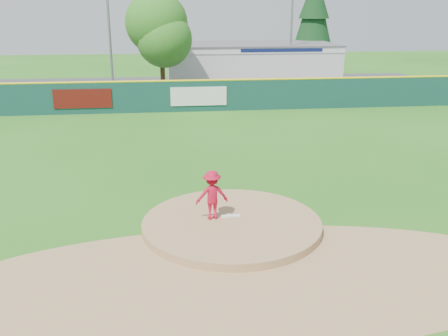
{
  "coord_description": "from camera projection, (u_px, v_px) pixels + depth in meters",
  "views": [
    {
      "loc": [
        -1.91,
        -13.94,
        6.52
      ],
      "look_at": [
        0.0,
        2.0,
        1.3
      ],
      "focal_mm": 40.0,
      "sensor_mm": 36.0,
      "label": 1
    }
  ],
  "objects": [
    {
      "name": "van",
      "position": [
        145.0,
        95.0,
        34.19
      ],
      "size": [
        5.28,
        2.89,
        1.4
      ],
      "primitive_type": "imported",
      "rotation": [
        0.0,
        0.0,
        1.68
      ],
      "color": "white",
      "rests_on": "parking_lot"
    },
    {
      "name": "light_pole_right",
      "position": [
        292.0,
        18.0,
        42.08
      ],
      "size": [
        1.75,
        0.25,
        10.0
      ],
      "color": "gray",
      "rests_on": "ground"
    },
    {
      "name": "pitcher",
      "position": [
        212.0,
        195.0,
        15.24
      ],
      "size": [
        1.06,
        0.69,
        1.55
      ],
      "primitive_type": "imported",
      "rotation": [
        0.0,
        0.0,
        3.26
      ],
      "color": "#B70F2C",
      "rests_on": "pitchers_mound"
    },
    {
      "name": "parking_lot",
      "position": [
        188.0,
        89.0,
        40.88
      ],
      "size": [
        44.0,
        16.0,
        0.02
      ],
      "primitive_type": "cube",
      "color": "#38383A",
      "rests_on": "ground"
    },
    {
      "name": "pitching_rubber",
      "position": [
        230.0,
        216.0,
        15.59
      ],
      "size": [
        0.6,
        0.15,
        0.04
      ],
      "primitive_type": "cube",
      "color": "white",
      "rests_on": "pitchers_mound"
    },
    {
      "name": "pitchers_mound",
      "position": [
        232.0,
        228.0,
        15.39
      ],
      "size": [
        5.5,
        5.5,
        0.5
      ],
      "primitive_type": "cylinder",
      "color": "#9E774C",
      "rests_on": "ground"
    },
    {
      "name": "outfield_fence",
      "position": [
        194.0,
        95.0,
        32.05
      ],
      "size": [
        40.0,
        0.14,
        2.07
      ],
      "color": "#123C36",
      "rests_on": "ground"
    },
    {
      "name": "fence_banners",
      "position": [
        141.0,
        97.0,
        31.62
      ],
      "size": [
        10.89,
        0.04,
        1.2
      ],
      "color": "#58110C",
      "rests_on": "ground"
    },
    {
      "name": "ground",
      "position": [
        232.0,
        228.0,
        15.39
      ],
      "size": [
        120.0,
        120.0,
        0.0
      ],
      "primitive_type": "plane",
      "color": "#286B19",
      "rests_on": "ground"
    },
    {
      "name": "conifer_tree",
      "position": [
        314.0,
        16.0,
        49.14
      ],
      "size": [
        4.4,
        4.4,
        9.5
      ],
      "color": "#382314",
      "rests_on": "ground"
    },
    {
      "name": "infield_dirt_arc",
      "position": [
        248.0,
        278.0,
        12.56
      ],
      "size": [
        15.4,
        15.4,
        0.01
      ],
      "primitive_type": "cylinder",
      "color": "#9E774C",
      "rests_on": "ground"
    },
    {
      "name": "deciduous_tree",
      "position": [
        161.0,
        34.0,
        37.36
      ],
      "size": [
        5.6,
        5.6,
        7.36
      ],
      "color": "#382314",
      "rests_on": "ground"
    },
    {
      "name": "light_pole_left",
      "position": [
        108.0,
        12.0,
        38.34
      ],
      "size": [
        1.75,
        0.25,
        11.0
      ],
      "color": "gray",
      "rests_on": "ground"
    },
    {
      "name": "pool_building_grp",
      "position": [
        250.0,
        62.0,
        45.76
      ],
      "size": [
        15.2,
        8.2,
        3.31
      ],
      "color": "silver",
      "rests_on": "ground"
    }
  ]
}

